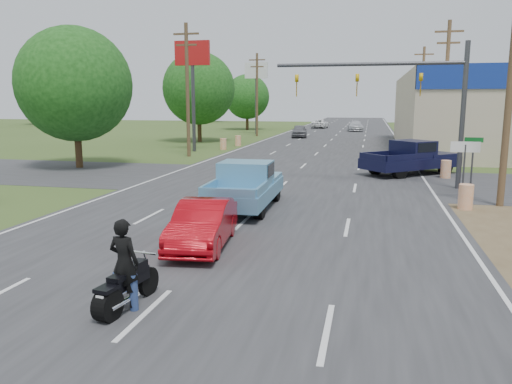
% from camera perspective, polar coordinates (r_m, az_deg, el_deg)
% --- Properties ---
extents(ground, '(200.00, 200.00, 0.00)m').
position_cam_1_polar(ground, '(10.47, -12.56, -13.53)').
color(ground, '#3A5120').
rests_on(ground, ground).
extents(main_road, '(15.00, 180.00, 0.02)m').
position_cam_1_polar(main_road, '(48.98, 7.90, 5.27)').
color(main_road, '#2D2D30').
rests_on(main_road, ground).
extents(cross_road, '(120.00, 10.00, 0.02)m').
position_cam_1_polar(cross_road, '(27.27, 3.79, 1.43)').
color(cross_road, '#2D2D30').
rests_on(cross_road, ground).
extents(utility_pole_1, '(2.00, 0.28, 10.00)m').
position_cam_1_polar(utility_pole_1, '(22.28, 27.17, 12.08)').
color(utility_pole_1, '#4C3823').
rests_on(utility_pole_1, ground).
extents(utility_pole_2, '(2.00, 0.28, 10.00)m').
position_cam_1_polar(utility_pole_2, '(39.98, 20.85, 11.22)').
color(utility_pole_2, '#4C3823').
rests_on(utility_pole_2, ground).
extents(utility_pole_3, '(2.00, 0.28, 10.00)m').
position_cam_1_polar(utility_pole_3, '(57.87, 18.44, 10.86)').
color(utility_pole_3, '#4C3823').
rests_on(utility_pole_3, ground).
extents(utility_pole_5, '(2.00, 0.28, 10.00)m').
position_cam_1_polar(utility_pole_5, '(39.13, -7.85, 11.82)').
color(utility_pole_5, '#4C3823').
rests_on(utility_pole_5, ground).
extents(utility_pole_6, '(2.00, 0.28, 10.00)m').
position_cam_1_polar(utility_pole_6, '(62.16, 0.11, 11.30)').
color(utility_pole_6, '#4C3823').
rests_on(utility_pole_6, ground).
extents(tree_0, '(7.14, 7.14, 8.84)m').
position_cam_1_polar(tree_0, '(33.95, -20.04, 11.47)').
color(tree_0, '#422D19').
rests_on(tree_0, ground).
extents(tree_1, '(7.56, 7.56, 9.36)m').
position_cam_1_polar(tree_1, '(53.65, -6.56, 11.67)').
color(tree_1, '#422D19').
rests_on(tree_1, ground).
extents(tree_2, '(6.72, 6.72, 8.32)m').
position_cam_1_polar(tree_2, '(76.87, -1.02, 10.82)').
color(tree_2, '#422D19').
rests_on(tree_2, ground).
extents(tree_4, '(9.24, 9.24, 11.44)m').
position_cam_1_polar(tree_4, '(102.51, -22.86, 10.93)').
color(tree_4, '#422D19').
rests_on(tree_4, ground).
extents(tree_6, '(8.82, 8.82, 10.92)m').
position_cam_1_polar(tree_6, '(109.15, -5.51, 11.42)').
color(tree_6, '#422D19').
rests_on(tree_6, ground).
extents(barrel_0, '(0.56, 0.56, 1.00)m').
position_cam_1_polar(barrel_0, '(21.28, 22.85, -0.52)').
color(barrel_0, orange).
rests_on(barrel_0, ground).
extents(barrel_1, '(0.56, 0.56, 1.00)m').
position_cam_1_polar(barrel_1, '(29.64, 20.86, 2.44)').
color(barrel_1, orange).
rests_on(barrel_1, ground).
extents(barrel_2, '(0.56, 0.56, 1.00)m').
position_cam_1_polar(barrel_2, '(44.63, -3.77, 5.50)').
color(barrel_2, orange).
rests_on(barrel_2, ground).
extents(barrel_3, '(0.56, 0.56, 1.00)m').
position_cam_1_polar(barrel_3, '(48.39, -2.06, 5.88)').
color(barrel_3, orange).
rests_on(barrel_3, ground).
extents(pole_sign_left_near, '(3.00, 0.35, 9.20)m').
position_cam_1_polar(pole_sign_left_near, '(43.31, -7.27, 14.13)').
color(pole_sign_left_near, '#3F3F44').
rests_on(pole_sign_left_near, ground).
extents(pole_sign_left_far, '(3.00, 0.35, 9.20)m').
position_cam_1_polar(pole_sign_left_far, '(66.34, 0.03, 12.83)').
color(pole_sign_left_far, '#3F3F44').
rests_on(pole_sign_left_far, ground).
extents(lane_sign, '(1.20, 0.08, 2.52)m').
position_cam_1_polar(lane_sign, '(23.07, 22.75, 3.79)').
color(lane_sign, '#3F3F44').
rests_on(lane_sign, ground).
extents(street_name_sign, '(0.80, 0.08, 2.61)m').
position_cam_1_polar(street_name_sign, '(24.68, 23.50, 3.42)').
color(street_name_sign, '#3F3F44').
rests_on(street_name_sign, ground).
extents(signal_mast, '(9.12, 0.40, 7.00)m').
position_cam_1_polar(signal_mast, '(25.67, 16.74, 11.22)').
color(signal_mast, '#3F3F44').
rests_on(signal_mast, ground).
extents(red_convertible, '(1.86, 4.20, 1.34)m').
position_cam_1_polar(red_convertible, '(14.58, -6.11, -3.74)').
color(red_convertible, '#A10710').
rests_on(red_convertible, ground).
extents(motorcycle, '(0.70, 2.05, 1.04)m').
position_cam_1_polar(motorcycle, '(10.59, -14.85, -10.66)').
color(motorcycle, black).
rests_on(motorcycle, ground).
extents(rider, '(0.72, 0.53, 1.81)m').
position_cam_1_polar(rider, '(10.48, -14.82, -8.32)').
color(rider, black).
rests_on(rider, ground).
extents(blue_pickup, '(2.26, 5.66, 1.87)m').
position_cam_1_polar(blue_pickup, '(19.84, -1.13, 0.86)').
color(blue_pickup, black).
rests_on(blue_pickup, ground).
extents(navy_pickup, '(6.00, 5.66, 1.98)m').
position_cam_1_polar(navy_pickup, '(30.55, 17.49, 3.80)').
color(navy_pickup, black).
rests_on(navy_pickup, ground).
extents(distant_car_grey, '(2.28, 4.60, 1.50)m').
position_cam_1_polar(distant_car_grey, '(60.16, 4.98, 6.94)').
color(distant_car_grey, slate).
rests_on(distant_car_grey, ground).
extents(distant_car_silver, '(2.50, 5.27, 1.48)m').
position_cam_1_polar(distant_car_silver, '(74.55, 11.29, 7.41)').
color(distant_car_silver, silver).
rests_on(distant_car_silver, ground).
extents(distant_car_white, '(2.59, 5.18, 1.41)m').
position_cam_1_polar(distant_car_white, '(82.20, 7.34, 7.74)').
color(distant_car_white, white).
rests_on(distant_car_white, ground).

